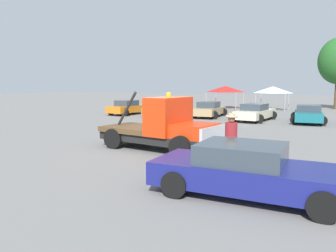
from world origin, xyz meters
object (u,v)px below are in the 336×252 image
at_px(canopy_tent_white, 273,90).
at_px(traffic_cone, 218,135).
at_px(tow_truck, 164,128).
at_px(parked_car_teal, 308,114).
at_px(foreground_car, 249,171).
at_px(parked_car_orange, 128,108).
at_px(parked_car_olive, 165,109).
at_px(parked_car_cream, 255,112).
at_px(canopy_tent_red, 225,89).
at_px(parked_car_tan, 209,110).
at_px(person_near_truck, 231,136).

height_order(canopy_tent_white, traffic_cone, canopy_tent_white).
bearing_deg(tow_truck, parked_car_teal, 78.75).
bearing_deg(foreground_car, tow_truck, 136.92).
xyz_separation_m(parked_car_orange, parked_car_olive, (3.97, -0.09, 0.00)).
distance_m(parked_car_cream, parked_car_teal, 3.77).
xyz_separation_m(tow_truck, canopy_tent_red, (-4.88, 24.98, 1.29)).
xyz_separation_m(tow_truck, parked_car_tan, (-3.08, 14.41, -0.31)).
xyz_separation_m(tow_truck, traffic_cone, (1.26, 3.52, -0.70)).
xyz_separation_m(tow_truck, parked_car_orange, (-10.69, 13.27, -0.31)).
xyz_separation_m(person_near_truck, parked_car_teal, (1.38, 15.42, -0.45)).
xyz_separation_m(parked_car_tan, canopy_tent_red, (-1.79, 10.58, 1.60)).
bearing_deg(tow_truck, parked_car_cream, 93.64).
relative_size(parked_car_orange, canopy_tent_red, 1.25).
height_order(parked_car_tan, traffic_cone, parked_car_tan).
height_order(tow_truck, canopy_tent_red, canopy_tent_red).
distance_m(parked_car_orange, traffic_cone, 15.43).
height_order(parked_car_teal, canopy_tent_white, canopy_tent_white).
bearing_deg(traffic_cone, parked_car_cream, 91.11).
bearing_deg(parked_car_olive, parked_car_teal, -78.46).
height_order(parked_car_tan, canopy_tent_white, canopy_tent_white).
distance_m(parked_car_tan, canopy_tent_white, 10.91).
bearing_deg(parked_car_olive, parked_car_orange, 98.07).
bearing_deg(tow_truck, canopy_tent_white, 97.02).
relative_size(parked_car_teal, canopy_tent_red, 1.36).
bearing_deg(foreground_car, parked_car_cream, 100.80).
bearing_deg(tow_truck, parked_car_tan, 110.32).
distance_m(tow_truck, parked_car_tan, 14.74).
bearing_deg(traffic_cone, person_near_truck, -67.66).
relative_size(foreground_car, parked_car_cream, 0.98).
bearing_deg(tow_truck, traffic_cone, 78.55).
height_order(person_near_truck, traffic_cone, person_near_truck).
bearing_deg(parked_car_teal, person_near_truck, 169.28).
distance_m(tow_truck, person_near_truck, 3.88).
height_order(parked_car_cream, traffic_cone, parked_car_cream).
relative_size(foreground_car, parked_car_olive, 1.07).
bearing_deg(traffic_cone, foreground_car, -66.63).
relative_size(parked_car_teal, traffic_cone, 8.70).
height_order(parked_car_teal, canopy_tent_red, canopy_tent_red).
bearing_deg(tow_truck, parked_car_orange, 137.08).
distance_m(canopy_tent_red, canopy_tent_white, 5.41).
bearing_deg(parked_car_orange, parked_car_cream, -83.90).
bearing_deg(canopy_tent_red, canopy_tent_white, -4.25).
distance_m(foreground_car, parked_car_teal, 17.84).
xyz_separation_m(parked_car_tan, canopy_tent_white, (3.60, 10.18, 1.56)).
relative_size(person_near_truck, canopy_tent_white, 0.61).
height_order(parked_car_olive, canopy_tent_white, canopy_tent_white).
relative_size(parked_car_cream, canopy_tent_red, 1.44).
bearing_deg(parked_car_teal, tow_truck, 154.91).
xyz_separation_m(foreground_car, canopy_tent_white, (-4.08, 28.79, 1.56)).
height_order(foreground_car, traffic_cone, foreground_car).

